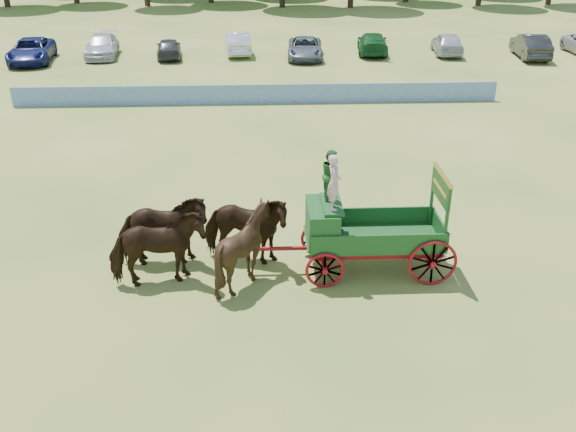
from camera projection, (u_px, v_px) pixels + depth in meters
The scene contains 8 objects.
ground at pixel (295, 276), 18.48m from camera, with size 160.00×160.00×0.00m, color #A69B4B.
horse_lead_left at pixel (157, 249), 17.63m from camera, with size 1.20×2.64×2.23m, color black.
horse_lead_right at pixel (163, 231), 18.62m from camera, with size 1.20×2.64×2.23m, color black.
horse_wheel_left at pixel (245, 247), 17.73m from camera, with size 1.80×2.03×2.23m, color black.
horse_wheel_right at pixel (245, 229), 18.72m from camera, with size 1.20×2.64×2.23m, color black.
farm_dray at pixel (350, 221), 18.16m from camera, with size 5.99×2.00×3.72m.
sponsor_banner at pixel (257, 94), 34.39m from camera, with size 26.00×0.08×1.05m, color #1C449A.
parked_cars at pixel (254, 47), 44.86m from camera, with size 50.96×7.45×1.65m.
Camera 1 is at (-0.94, -15.84, 9.62)m, focal length 40.00 mm.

